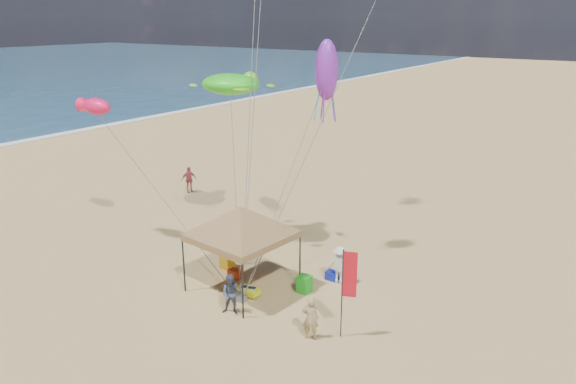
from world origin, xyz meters
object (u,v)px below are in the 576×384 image
at_px(feather_flag, 348,280).
at_px(chair_green, 304,284).
at_px(person_near_c, 340,265).
at_px(canopy_tent, 241,210).
at_px(person_near_b, 231,294).
at_px(cooler_red, 235,274).
at_px(beach_cart, 248,291).
at_px(person_near_a, 310,318).
at_px(cooler_blue, 332,276).
at_px(chair_yellow, 227,261).
at_px(person_far_a, 189,180).

relative_size(feather_flag, chair_green, 4.74).
bearing_deg(person_near_c, canopy_tent, 30.63).
distance_m(feather_flag, person_near_b, 4.66).
height_order(cooler_red, person_near_b, person_near_b).
bearing_deg(beach_cart, person_near_a, -17.91).
distance_m(cooler_red, cooler_blue, 4.18).
distance_m(beach_cart, person_near_b, 1.61).
relative_size(chair_yellow, person_near_b, 0.44).
xyz_separation_m(canopy_tent, person_near_b, (0.92, -1.79, -2.66)).
distance_m(canopy_tent, person_far_a, 13.96).
xyz_separation_m(cooler_red, person_near_a, (5.16, -2.09, 0.60)).
distance_m(chair_green, person_far_a, 14.97).
bearing_deg(feather_flag, chair_yellow, 165.03).
height_order(canopy_tent, cooler_red, canopy_tent).
relative_size(canopy_tent, person_near_b, 4.21).
xyz_separation_m(canopy_tent, beach_cart, (0.56, -0.33, -3.26)).
distance_m(canopy_tent, cooler_blue, 5.03).
bearing_deg(chair_yellow, beach_cart, -31.45).
xyz_separation_m(cooler_blue, chair_green, (-0.40, -1.59, 0.16)).
bearing_deg(chair_yellow, person_near_a, -23.55).
xyz_separation_m(person_near_a, person_near_b, (-3.34, -0.26, 0.01)).
distance_m(chair_yellow, beach_cart, 2.78).
bearing_deg(beach_cart, cooler_blue, 56.32).
bearing_deg(person_near_b, canopy_tent, 91.70).
bearing_deg(chair_green, person_near_a, -53.38).
height_order(cooler_blue, chair_green, chair_green).
relative_size(feather_flag, beach_cart, 3.69).
xyz_separation_m(canopy_tent, cooler_blue, (2.63, 2.78, -3.27)).
relative_size(cooler_blue, beach_cart, 0.60).
relative_size(cooler_red, person_near_a, 0.34).
distance_m(canopy_tent, person_near_a, 5.25).
distance_m(canopy_tent, cooler_red, 3.44).
relative_size(beach_cart, person_far_a, 0.53).
relative_size(beach_cart, person_near_b, 0.57).
height_order(feather_flag, chair_green, feather_flag).
distance_m(cooler_red, chair_yellow, 1.07).
xyz_separation_m(beach_cart, person_far_a, (-11.57, 8.50, 0.64)).
height_order(canopy_tent, person_near_a, canopy_tent).
relative_size(cooler_blue, person_far_a, 0.32).
bearing_deg(canopy_tent, person_near_b, -62.84).
bearing_deg(person_near_c, person_near_b, 53.67).
bearing_deg(cooler_blue, beach_cart, -123.68).
bearing_deg(chair_yellow, feather_flag, -14.97).
height_order(feather_flag, person_far_a, feather_flag).
height_order(cooler_blue, person_near_a, person_near_a).
bearing_deg(feather_flag, cooler_red, 167.80).
bearing_deg(person_near_a, feather_flag, -166.23).
relative_size(chair_green, beach_cart, 0.78).
bearing_deg(feather_flag, person_near_b, -166.75).
relative_size(cooler_red, chair_green, 0.77).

